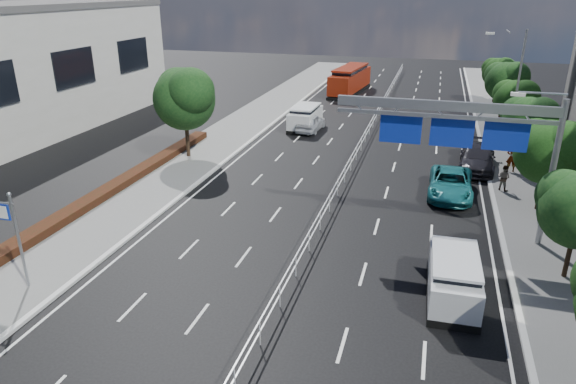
% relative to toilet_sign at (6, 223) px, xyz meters
% --- Properties ---
extents(ground, '(160.00, 160.00, 0.00)m').
position_rel_toilet_sign_xyz_m(ground, '(10.95, 0.00, -2.94)').
color(ground, black).
rests_on(ground, ground).
extents(sidewalk_near, '(5.00, 140.00, 0.14)m').
position_rel_toilet_sign_xyz_m(sidewalk_near, '(-0.55, 0.00, -2.87)').
color(sidewalk_near, slate).
rests_on(sidewalk_near, ground).
extents(kerb_near, '(0.25, 140.00, 0.15)m').
position_rel_toilet_sign_xyz_m(kerb_near, '(1.95, 0.00, -2.87)').
color(kerb_near, silver).
rests_on(kerb_near, ground).
extents(kerb_far, '(0.25, 140.00, 0.15)m').
position_rel_toilet_sign_xyz_m(kerb_far, '(19.95, 0.00, -2.87)').
color(kerb_far, silver).
rests_on(kerb_far, ground).
extents(median_fence, '(0.05, 85.00, 1.02)m').
position_rel_toilet_sign_xyz_m(median_fence, '(10.95, 22.50, -2.42)').
color(median_fence, silver).
rests_on(median_fence, ground).
extents(hedge_near, '(1.00, 36.00, 0.44)m').
position_rel_toilet_sign_xyz_m(hedge_near, '(-2.35, 5.00, -2.58)').
color(hedge_near, black).
rests_on(hedge_near, sidewalk_near).
extents(toilet_sign, '(1.62, 0.18, 4.34)m').
position_rel_toilet_sign_xyz_m(toilet_sign, '(0.00, 0.00, 0.00)').
color(toilet_sign, gray).
rests_on(toilet_sign, ground).
extents(overhead_gantry, '(10.24, 0.38, 7.45)m').
position_rel_toilet_sign_xyz_m(overhead_gantry, '(17.69, 10.05, 2.66)').
color(overhead_gantry, gray).
rests_on(overhead_gantry, ground).
extents(streetlight_far, '(2.78, 2.40, 9.00)m').
position_rel_toilet_sign_xyz_m(streetlight_far, '(21.46, 26.00, 2.27)').
color(streetlight_far, gray).
rests_on(streetlight_far, ground).
extents(near_tree_back, '(4.84, 4.51, 6.69)m').
position_rel_toilet_sign_xyz_m(near_tree_back, '(-0.99, 17.97, 1.67)').
color(near_tree_back, black).
rests_on(near_tree_back, ground).
extents(far_tree_d, '(3.85, 3.59, 5.34)m').
position_rel_toilet_sign_xyz_m(far_tree_d, '(22.20, 14.48, 0.74)').
color(far_tree_d, black).
rests_on(far_tree_d, ground).
extents(far_tree_e, '(3.63, 3.38, 5.13)m').
position_rel_toilet_sign_xyz_m(far_tree_e, '(22.20, 21.98, 0.61)').
color(far_tree_e, black).
rests_on(far_tree_e, ground).
extents(far_tree_f, '(3.52, 3.28, 5.02)m').
position_rel_toilet_sign_xyz_m(far_tree_f, '(22.20, 29.48, 0.55)').
color(far_tree_f, black).
rests_on(far_tree_f, ground).
extents(far_tree_g, '(3.96, 3.69, 5.45)m').
position_rel_toilet_sign_xyz_m(far_tree_g, '(22.20, 36.98, 0.81)').
color(far_tree_g, black).
rests_on(far_tree_g, ground).
extents(far_tree_h, '(3.41, 3.18, 4.91)m').
position_rel_toilet_sign_xyz_m(far_tree_h, '(22.20, 44.48, 0.48)').
color(far_tree_h, black).
rests_on(far_tree_h, ground).
extents(white_minivan, '(2.20, 4.82, 2.07)m').
position_rel_toilet_sign_xyz_m(white_minivan, '(5.23, 28.34, -1.93)').
color(white_minivan, black).
rests_on(white_minivan, ground).
extents(red_bus, '(3.58, 10.51, 3.08)m').
position_rel_toilet_sign_xyz_m(red_bus, '(6.23, 45.85, -1.34)').
color(red_bus, black).
rests_on(red_bus, ground).
extents(near_car_silver, '(2.02, 4.49, 1.50)m').
position_rel_toilet_sign_xyz_m(near_car_silver, '(5.84, 27.84, -2.20)').
color(near_car_silver, silver).
rests_on(near_car_silver, ground).
extents(near_car_dark, '(2.06, 4.52, 1.44)m').
position_rel_toilet_sign_xyz_m(near_car_dark, '(3.98, 54.59, -2.23)').
color(near_car_dark, black).
rests_on(near_car_dark, ground).
extents(silver_minivan, '(2.05, 4.59, 1.89)m').
position_rel_toilet_sign_xyz_m(silver_minivan, '(17.46, 4.15, -2.02)').
color(silver_minivan, black).
rests_on(silver_minivan, ground).
extents(parked_car_teal, '(2.60, 5.49, 1.52)m').
position_rel_toilet_sign_xyz_m(parked_car_teal, '(17.45, 15.61, -2.19)').
color(parked_car_teal, '#17646B').
rests_on(parked_car_teal, ground).
extents(parked_car_dark, '(2.67, 5.76, 1.63)m').
position_rel_toilet_sign_xyz_m(parked_car_dark, '(19.25, 21.18, -2.13)').
color(parked_car_dark, black).
rests_on(parked_car_dark, ground).
extents(pedestrian_a, '(0.72, 0.47, 1.98)m').
position_rel_toilet_sign_xyz_m(pedestrian_a, '(21.41, 20.84, -1.82)').
color(pedestrian_a, gray).
rests_on(pedestrian_a, sidewalk_far).
extents(pedestrian_b, '(0.98, 0.93, 1.60)m').
position_rel_toilet_sign_xyz_m(pedestrian_b, '(20.55, 17.04, -2.01)').
color(pedestrian_b, gray).
rests_on(pedestrian_b, sidewalk_far).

